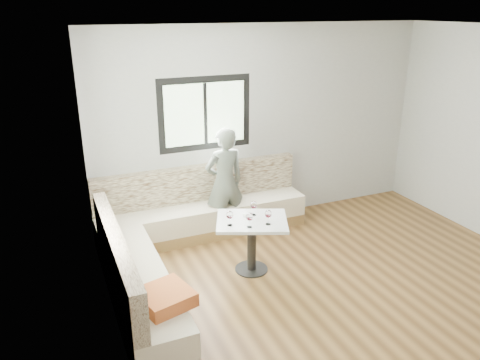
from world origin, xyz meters
name	(u,v)px	position (x,y,z in m)	size (l,w,h in m)	color
room	(366,179)	(-0.08, 0.08, 1.41)	(5.01, 5.01, 2.81)	brown
banquette	(178,239)	(-1.59, 1.62, 0.33)	(2.90, 2.80, 0.95)	olive
table	(252,233)	(-0.83, 1.11, 0.50)	(1.00, 0.90, 0.67)	black
person	(225,182)	(-0.77, 2.15, 0.76)	(0.56, 0.37, 1.53)	#53594F
olive_ramekin	(247,214)	(-0.84, 1.24, 0.69)	(0.09, 0.09, 0.04)	white
wine_glass_a	(230,215)	(-1.12, 1.08, 0.79)	(0.08, 0.08, 0.18)	white
wine_glass_b	(250,217)	(-0.94, 0.94, 0.79)	(0.08, 0.08, 0.18)	white
wine_glass_c	(268,214)	(-0.71, 0.93, 0.79)	(0.08, 0.08, 0.18)	white
wine_glass_d	(254,205)	(-0.76, 1.23, 0.79)	(0.08, 0.08, 0.18)	white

